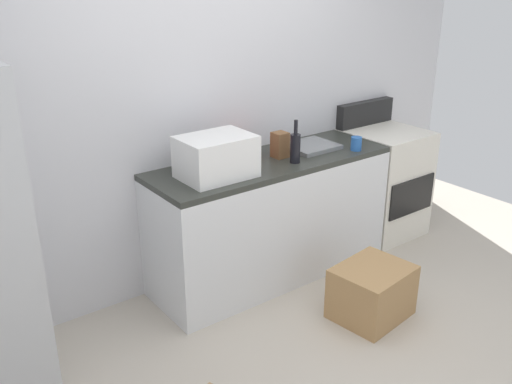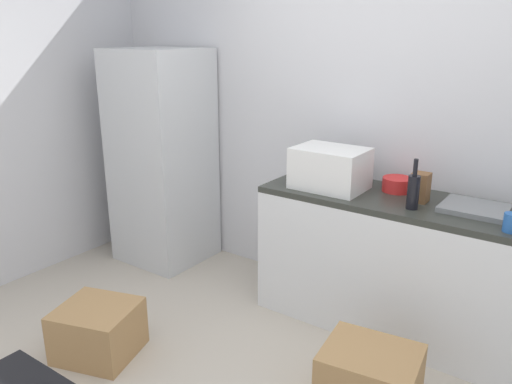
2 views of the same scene
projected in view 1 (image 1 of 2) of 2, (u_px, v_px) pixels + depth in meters
The scene contains 11 objects.
ground_plane at pixel (359, 373), 3.20m from camera, with size 6.00×6.00×0.00m, color #B2A899.
wall_back at pixel (206, 100), 3.87m from camera, with size 5.00×0.10×2.60m, color silver.
kitchen_counter at pixel (271, 218), 4.09m from camera, with size 1.80×0.60×0.90m.
stove_oven at pixel (383, 181), 4.77m from camera, with size 0.60×0.61×1.10m.
microwave at pixel (216, 157), 3.56m from camera, with size 0.46×0.34×0.27m, color white.
sink_basin at pixel (311, 146), 4.17m from camera, with size 0.36×0.32×0.03m, color slate.
wine_bottle at pixel (295, 147), 3.83m from camera, with size 0.07×0.07×0.30m.
coffee_mug at pixel (356, 144), 4.11m from camera, with size 0.08×0.08×0.10m, color #2659A5.
knife_block at pixel (280, 145), 3.95m from camera, with size 0.10×0.10×0.18m, color brown.
mixing_bowl at pixel (248, 152), 3.95m from camera, with size 0.19×0.19×0.09m, color red.
cardboard_box_large at pixel (372, 292), 3.67m from camera, with size 0.48×0.40×0.35m, color #A37A4C.
Camera 1 is at (-2.03, -1.71, 2.15)m, focal length 39.46 mm.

